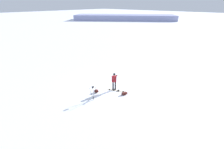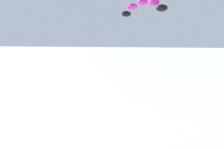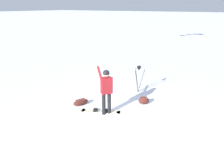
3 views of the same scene
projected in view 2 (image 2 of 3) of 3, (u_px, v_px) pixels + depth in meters
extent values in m
ellipsoid|color=black|center=(162.00, 8.00, 9.81)|extent=(1.13, 1.11, 0.44)
ellipsoid|color=#CC2699|center=(154.00, 2.00, 10.16)|extent=(1.13, 1.11, 0.44)
ellipsoid|color=#CC2699|center=(143.00, 2.00, 10.80)|extent=(1.13, 1.11, 0.44)
ellipsoid|color=#CC2699|center=(132.00, 7.00, 11.53)|extent=(1.13, 1.11, 0.44)
ellipsoid|color=black|center=(126.00, 14.00, 12.09)|extent=(1.13, 1.11, 0.44)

